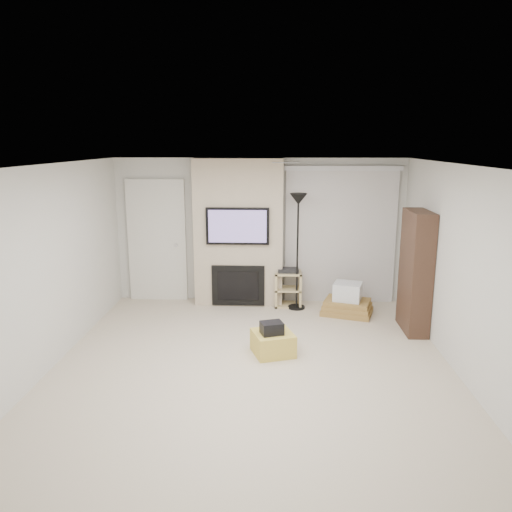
{
  "coord_description": "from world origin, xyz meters",
  "views": [
    {
      "loc": [
        0.28,
        -5.82,
        2.75
      ],
      "look_at": [
        0.0,
        1.2,
        1.15
      ],
      "focal_mm": 35.0,
      "sensor_mm": 36.0,
      "label": 1
    }
  ],
  "objects_px": {
    "floor_lamp": "(298,219)",
    "box_stack": "(347,302)",
    "ottoman": "(273,343)",
    "av_stand": "(288,286)",
    "bookshelf": "(416,272)"
  },
  "relations": [
    {
      "from": "ottoman",
      "to": "bookshelf",
      "type": "relative_size",
      "value": 0.28
    },
    {
      "from": "box_stack",
      "to": "floor_lamp",
      "type": "bearing_deg",
      "value": 162.61
    },
    {
      "from": "box_stack",
      "to": "av_stand",
      "type": "bearing_deg",
      "value": 157.97
    },
    {
      "from": "floor_lamp",
      "to": "box_stack",
      "type": "relative_size",
      "value": 2.11
    },
    {
      "from": "av_stand",
      "to": "bookshelf",
      "type": "distance_m",
      "value": 2.2
    },
    {
      "from": "av_stand",
      "to": "box_stack",
      "type": "relative_size",
      "value": 0.71
    },
    {
      "from": "ottoman",
      "to": "av_stand",
      "type": "height_order",
      "value": "av_stand"
    },
    {
      "from": "floor_lamp",
      "to": "av_stand",
      "type": "distance_m",
      "value": 1.21
    },
    {
      "from": "av_stand",
      "to": "bookshelf",
      "type": "relative_size",
      "value": 0.37
    },
    {
      "from": "floor_lamp",
      "to": "box_stack",
      "type": "height_order",
      "value": "floor_lamp"
    },
    {
      "from": "floor_lamp",
      "to": "bookshelf",
      "type": "height_order",
      "value": "floor_lamp"
    },
    {
      "from": "box_stack",
      "to": "ottoman",
      "type": "bearing_deg",
      "value": -126.41
    },
    {
      "from": "floor_lamp",
      "to": "box_stack",
      "type": "bearing_deg",
      "value": -17.39
    },
    {
      "from": "ottoman",
      "to": "box_stack",
      "type": "bearing_deg",
      "value": 53.59
    },
    {
      "from": "bookshelf",
      "to": "av_stand",
      "type": "bearing_deg",
      "value": 149.84
    }
  ]
}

